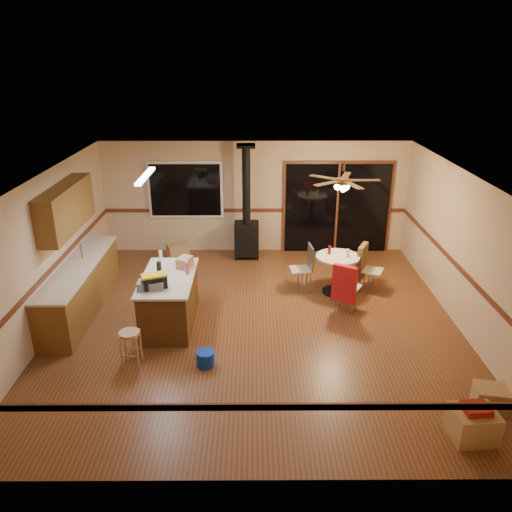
{
  "coord_description": "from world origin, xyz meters",
  "views": [
    {
      "loc": [
        -0.04,
        -7.7,
        4.43
      ],
      "look_at": [
        0.0,
        0.3,
        1.15
      ],
      "focal_mm": 35.0,
      "sensor_mm": 36.0,
      "label": 1
    }
  ],
  "objects_px": {
    "dining_table": "(337,268)",
    "chair_near": "(345,284)",
    "kitchen_island": "(169,300)",
    "bar_stool": "(131,348)",
    "box_under_window": "(178,252)",
    "toolbox_grey": "(151,285)",
    "chair_right": "(363,262)",
    "box_corner_a": "(473,424)",
    "blue_bucket": "(206,358)",
    "toolbox_black": "(155,282)",
    "chair_left": "(306,263)",
    "box_corner_b": "(490,398)",
    "wood_stove": "(247,227)"
  },
  "relations": [
    {
      "from": "dining_table",
      "to": "chair_near",
      "type": "height_order",
      "value": "chair_near"
    },
    {
      "from": "kitchen_island",
      "to": "bar_stool",
      "type": "relative_size",
      "value": 2.96
    },
    {
      "from": "kitchen_island",
      "to": "box_under_window",
      "type": "relative_size",
      "value": 3.64
    },
    {
      "from": "toolbox_grey",
      "to": "dining_table",
      "type": "bearing_deg",
      "value": 26.82
    },
    {
      "from": "kitchen_island",
      "to": "chair_right",
      "type": "xyz_separation_m",
      "value": [
        3.62,
        1.33,
        0.14
      ]
    },
    {
      "from": "chair_near",
      "to": "box_corner_a",
      "type": "distance_m",
      "value": 3.38
    },
    {
      "from": "blue_bucket",
      "to": "box_corner_a",
      "type": "xyz_separation_m",
      "value": [
        3.42,
        -1.56,
        0.08
      ]
    },
    {
      "from": "toolbox_black",
      "to": "chair_right",
      "type": "bearing_deg",
      "value": 25.23
    },
    {
      "from": "chair_left",
      "to": "box_under_window",
      "type": "height_order",
      "value": "chair_left"
    },
    {
      "from": "box_corner_b",
      "to": "chair_left",
      "type": "bearing_deg",
      "value": 120.26
    },
    {
      "from": "blue_bucket",
      "to": "box_under_window",
      "type": "height_order",
      "value": "box_under_window"
    },
    {
      "from": "bar_stool",
      "to": "chair_near",
      "type": "bearing_deg",
      "value": 24.58
    },
    {
      "from": "chair_near",
      "to": "chair_right",
      "type": "height_order",
      "value": "same"
    },
    {
      "from": "box_corner_a",
      "to": "blue_bucket",
      "type": "bearing_deg",
      "value": 155.52
    },
    {
      "from": "chair_near",
      "to": "wood_stove",
      "type": "bearing_deg",
      "value": 123.44
    },
    {
      "from": "dining_table",
      "to": "chair_right",
      "type": "bearing_deg",
      "value": 13.73
    },
    {
      "from": "chair_right",
      "to": "kitchen_island",
      "type": "bearing_deg",
      "value": -159.86
    },
    {
      "from": "toolbox_grey",
      "to": "box_under_window",
      "type": "xyz_separation_m",
      "value": [
        -0.07,
        3.36,
        -0.78
      ]
    },
    {
      "from": "toolbox_grey",
      "to": "chair_right",
      "type": "relative_size",
      "value": 0.59
    },
    {
      "from": "wood_stove",
      "to": "box_corner_a",
      "type": "xyz_separation_m",
      "value": [
        2.85,
        -5.89,
        -0.53
      ]
    },
    {
      "from": "toolbox_grey",
      "to": "box_corner_a",
      "type": "xyz_separation_m",
      "value": [
        4.34,
        -2.38,
        -0.76
      ]
    },
    {
      "from": "chair_right",
      "to": "box_under_window",
      "type": "relative_size",
      "value": 1.51
    },
    {
      "from": "wood_stove",
      "to": "box_under_window",
      "type": "xyz_separation_m",
      "value": [
        -1.57,
        -0.16,
        -0.54
      ]
    },
    {
      "from": "blue_bucket",
      "to": "toolbox_black",
      "type": "bearing_deg",
      "value": 135.47
    },
    {
      "from": "toolbox_grey",
      "to": "chair_left",
      "type": "distance_m",
      "value": 3.24
    },
    {
      "from": "toolbox_black",
      "to": "box_corner_b",
      "type": "xyz_separation_m",
      "value": [
        4.73,
        -1.87,
        -0.84
      ]
    },
    {
      "from": "chair_left",
      "to": "chair_near",
      "type": "distance_m",
      "value": 1.14
    },
    {
      "from": "chair_right",
      "to": "box_under_window",
      "type": "distance_m",
      "value": 4.21
    },
    {
      "from": "toolbox_grey",
      "to": "box_corner_b",
      "type": "distance_m",
      "value": 5.2
    },
    {
      "from": "wood_stove",
      "to": "kitchen_island",
      "type": "bearing_deg",
      "value": -113.09
    },
    {
      "from": "kitchen_island",
      "to": "toolbox_black",
      "type": "height_order",
      "value": "toolbox_black"
    },
    {
      "from": "kitchen_island",
      "to": "box_corner_b",
      "type": "height_order",
      "value": "kitchen_island"
    },
    {
      "from": "kitchen_island",
      "to": "chair_near",
      "type": "distance_m",
      "value": 3.11
    },
    {
      "from": "box_under_window",
      "to": "box_corner_a",
      "type": "bearing_deg",
      "value": -52.44
    },
    {
      "from": "kitchen_island",
      "to": "box_corner_a",
      "type": "distance_m",
      "value": 5.03
    },
    {
      "from": "box_under_window",
      "to": "toolbox_grey",
      "type": "bearing_deg",
      "value": -88.81
    },
    {
      "from": "toolbox_black",
      "to": "bar_stool",
      "type": "bearing_deg",
      "value": -108.08
    },
    {
      "from": "toolbox_grey",
      "to": "toolbox_black",
      "type": "height_order",
      "value": "toolbox_black"
    },
    {
      "from": "bar_stool",
      "to": "box_under_window",
      "type": "bearing_deg",
      "value": 88.16
    },
    {
      "from": "kitchen_island",
      "to": "wood_stove",
      "type": "distance_m",
      "value": 3.33
    },
    {
      "from": "toolbox_grey",
      "to": "box_under_window",
      "type": "bearing_deg",
      "value": 91.19
    },
    {
      "from": "bar_stool",
      "to": "box_corner_a",
      "type": "height_order",
      "value": "bar_stool"
    },
    {
      "from": "chair_left",
      "to": "box_under_window",
      "type": "relative_size",
      "value": 1.11
    },
    {
      "from": "kitchen_island",
      "to": "wood_stove",
      "type": "xyz_separation_m",
      "value": [
        1.3,
        3.05,
        0.28
      ]
    },
    {
      "from": "bar_stool",
      "to": "chair_near",
      "type": "xyz_separation_m",
      "value": [
        3.49,
        1.6,
        0.31
      ]
    },
    {
      "from": "kitchen_island",
      "to": "toolbox_grey",
      "type": "distance_m",
      "value": 0.72
    },
    {
      "from": "bar_stool",
      "to": "dining_table",
      "type": "bearing_deg",
      "value": 35.13
    },
    {
      "from": "chair_near",
      "to": "box_corner_b",
      "type": "relative_size",
      "value": 1.71
    },
    {
      "from": "toolbox_grey",
      "to": "bar_stool",
      "type": "relative_size",
      "value": 0.73
    },
    {
      "from": "kitchen_island",
      "to": "chair_left",
      "type": "height_order",
      "value": "chair_left"
    }
  ]
}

